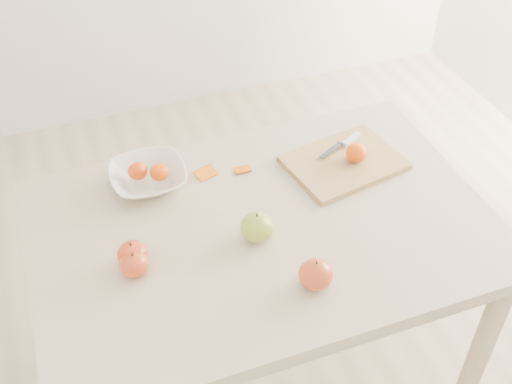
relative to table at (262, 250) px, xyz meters
name	(u,v)px	position (x,y,z in m)	size (l,w,h in m)	color
ground	(261,382)	(0.00, 0.00, -0.65)	(3.50, 3.50, 0.00)	#C6B293
table	(262,250)	(0.00, 0.00, 0.00)	(1.20, 0.80, 0.75)	#C7AF96
cutting_board	(344,163)	(0.31, 0.15, 0.11)	(0.32, 0.23, 0.02)	tan
board_tangerine	(356,153)	(0.34, 0.14, 0.14)	(0.06, 0.06, 0.05)	#D75D07
fruit_bowl	(148,177)	(-0.24, 0.26, 0.12)	(0.21, 0.21, 0.05)	white
bowl_tangerine_near	(138,171)	(-0.27, 0.27, 0.15)	(0.05, 0.05, 0.05)	#D44007
bowl_tangerine_far	(159,172)	(-0.21, 0.24, 0.15)	(0.05, 0.05, 0.05)	#E44008
orange_peel_a	(206,174)	(-0.08, 0.24, 0.10)	(0.06, 0.04, 0.00)	orange
orange_peel_b	(243,170)	(0.02, 0.22, 0.10)	(0.04, 0.04, 0.00)	#CD5E0E
paring_knife	(348,141)	(0.35, 0.22, 0.12)	(0.16, 0.08, 0.01)	white
apple_green	(257,227)	(-0.03, -0.04, 0.14)	(0.08, 0.08, 0.08)	olive
apple_red_c	(316,274)	(0.04, -0.24, 0.14)	(0.08, 0.08, 0.07)	maroon
apple_red_b	(134,264)	(-0.35, -0.05, 0.13)	(0.07, 0.07, 0.06)	maroon
apple_red_d	(133,255)	(-0.35, -0.02, 0.13)	(0.07, 0.07, 0.07)	#9B1407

